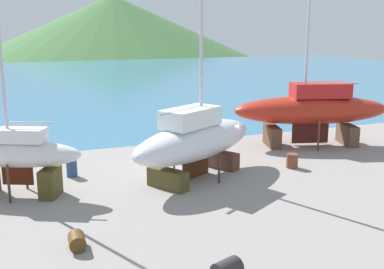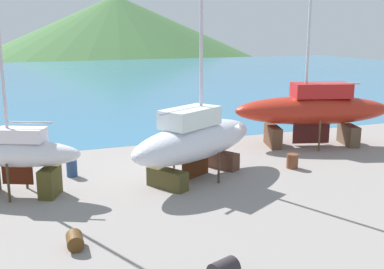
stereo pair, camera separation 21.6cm
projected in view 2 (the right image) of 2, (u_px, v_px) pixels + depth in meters
name	position (u px, v px, depth m)	size (l,w,h in m)	color
ground_plane	(258.00, 196.00, 22.00)	(46.34, 46.34, 0.00)	gray
sea_water	(83.00, 80.00, 72.03)	(150.76, 86.81, 0.01)	teal
headland_hill	(117.00, 50.00, 168.03)	(174.25, 174.25, 38.18)	#426E3B
sailboat_mid_port	(195.00, 140.00, 24.35)	(9.07, 6.81, 14.92)	brown
sailboat_far_slipway	(313.00, 109.00, 31.11)	(10.80, 5.65, 18.70)	brown
sailboat_large_starboard	(16.00, 155.00, 21.75)	(6.30, 4.22, 11.80)	#433A23
worker	(215.00, 138.00, 29.91)	(0.49, 0.36, 1.68)	orange
barrel_tipped_left	(75.00, 240.00, 16.75)	(0.59, 0.59, 0.85)	#523315
barrel_rust_near	(292.00, 161.00, 26.39)	(0.65, 0.65, 0.81)	brown
barrel_rust_far	(72.00, 168.00, 24.90)	(0.56, 0.56, 0.89)	navy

